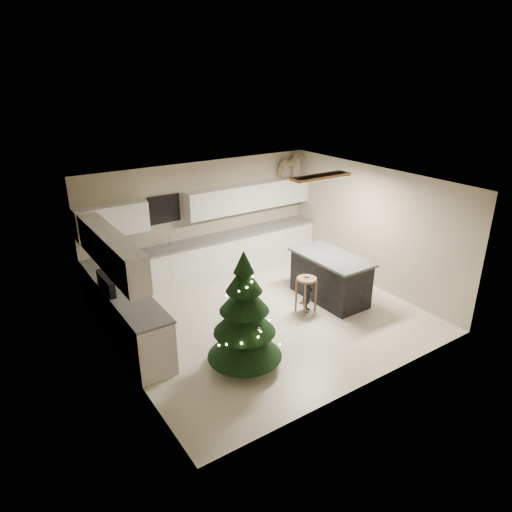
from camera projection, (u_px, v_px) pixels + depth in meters
name	position (u px, v px, depth m)	size (l,w,h in m)	color
ground_plane	(266.00, 317.00, 8.77)	(5.50, 5.50, 0.00)	beige
room_shell	(268.00, 231.00, 8.12)	(5.52, 5.02, 2.61)	tan
cabinetry	(183.00, 263.00, 9.28)	(5.50, 3.20, 2.00)	white
island	(330.00, 277.00, 9.32)	(0.90, 1.70, 0.95)	black
bar_stool	(306.00, 287.00, 8.76)	(0.38, 0.38, 0.72)	#98623B
christmas_tree	(244.00, 320.00, 7.05)	(1.24, 1.19, 1.98)	#3F2816
toddler	(307.00, 294.00, 8.85)	(0.27, 0.18, 0.75)	black
rocking_horse	(290.00, 165.00, 10.87)	(0.69, 0.40, 0.57)	#98623B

